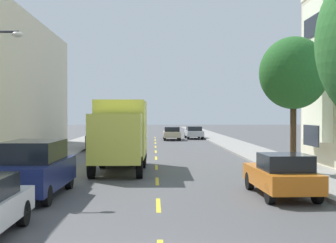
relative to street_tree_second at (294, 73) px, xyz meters
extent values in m
plane|color=#4C4C4F|center=(-6.40, 16.08, -4.75)|extent=(160.00, 160.00, 0.00)
cube|color=gray|center=(-13.50, 14.08, -4.68)|extent=(3.20, 120.00, 0.14)
cube|color=gray|center=(0.70, 14.08, -4.68)|extent=(3.20, 120.00, 0.14)
cube|color=yellow|center=(-6.40, -6.92, -4.74)|extent=(0.14, 2.20, 0.01)
cube|color=yellow|center=(-6.40, -1.92, -4.74)|extent=(0.14, 2.20, 0.01)
cube|color=yellow|center=(-6.40, 3.08, -4.74)|extent=(0.14, 2.20, 0.01)
cube|color=yellow|center=(-6.40, 8.08, -4.74)|extent=(0.14, 2.20, 0.01)
cube|color=yellow|center=(-6.40, 13.08, -4.74)|extent=(0.14, 2.20, 0.01)
cube|color=yellow|center=(-6.40, 18.08, -4.74)|extent=(0.14, 2.20, 0.01)
cube|color=yellow|center=(-6.40, 23.08, -4.74)|extent=(0.14, 2.20, 0.01)
cube|color=yellow|center=(-6.40, 28.08, -4.74)|extent=(0.14, 2.20, 0.01)
cube|color=yellow|center=(-6.40, 33.08, -4.74)|extent=(0.14, 2.20, 0.01)
cube|color=white|center=(2.02, 2.55, 0.38)|extent=(0.55, 3.03, 7.41)
cube|color=#1E232D|center=(1.73, 2.55, -3.04)|extent=(0.04, 2.31, 1.10)
cube|color=#1E232D|center=(1.73, 2.55, -0.19)|extent=(0.04, 2.31, 1.10)
cube|color=#1E232D|center=(1.73, 2.55, 2.66)|extent=(0.04, 2.31, 1.10)
cylinder|color=#47331E|center=(0.00, 0.00, -2.93)|extent=(0.29, 0.29, 3.36)
ellipsoid|color=#235B23|center=(0.00, 0.00, 0.02)|extent=(3.19, 3.19, 3.39)
cylinder|color=#38383D|center=(-11.95, -4.55, 1.06)|extent=(1.10, 0.10, 0.10)
ellipsoid|color=silver|center=(-11.45, -4.55, 0.96)|extent=(0.44, 0.28, 0.20)
cube|color=#D8D84C|center=(-8.19, 2.65, -2.65)|extent=(2.47, 4.96, 2.87)
cube|color=#D8D84C|center=(-8.24, -0.97, -2.99)|extent=(2.33, 1.93, 2.20)
cube|color=black|center=(-8.25, -1.87, -2.50)|extent=(2.02, 0.11, 0.97)
cube|color=black|center=(-8.15, 5.03, -4.32)|extent=(2.40, 0.19, 0.24)
cylinder|color=black|center=(-9.30, -1.00, -4.27)|extent=(0.29, 0.96, 0.96)
cylinder|color=black|center=(-7.18, -1.03, -4.27)|extent=(0.29, 0.96, 0.96)
cylinder|color=black|center=(-9.23, 3.93, -4.27)|extent=(0.29, 0.96, 0.96)
cylinder|color=black|center=(-7.11, 3.90, -4.27)|extent=(0.29, 0.96, 0.96)
cylinder|color=black|center=(-9.24, 2.83, -4.27)|extent=(0.29, 0.96, 0.96)
cylinder|color=black|center=(-7.12, 2.80, -4.27)|extent=(0.29, 0.96, 0.96)
cube|color=#333338|center=(-10.65, 14.64, -3.97)|extent=(2.04, 4.84, 0.90)
cube|color=black|center=(-10.65, 14.64, -3.17)|extent=(1.77, 2.82, 0.70)
cylinder|color=black|center=(-11.49, 12.99, -4.42)|extent=(0.23, 0.66, 0.66)
cylinder|color=black|center=(-9.76, 13.02, -4.42)|extent=(0.23, 0.66, 0.66)
cylinder|color=black|center=(-11.55, 16.26, -4.42)|extent=(0.23, 0.66, 0.66)
cylinder|color=black|center=(-9.82, 16.29, -4.42)|extent=(0.23, 0.66, 0.66)
cube|color=#B2B5BA|center=(-1.99, 30.53, -4.12)|extent=(1.91, 4.54, 0.60)
cube|color=black|center=(-1.98, 30.31, -3.57)|extent=(1.64, 2.20, 0.50)
cylinder|color=black|center=(-1.24, 32.08, -4.42)|extent=(0.24, 0.67, 0.66)
cylinder|color=black|center=(-2.81, 32.04, -4.42)|extent=(0.24, 0.67, 0.66)
cylinder|color=black|center=(-1.16, 29.02, -4.42)|extent=(0.24, 0.67, 0.66)
cylinder|color=black|center=(-2.74, 28.98, -4.42)|extent=(0.24, 0.67, 0.66)
cube|color=black|center=(-10.78, 23.54, -3.97)|extent=(2.02, 4.83, 0.90)
cube|color=black|center=(-10.78, 23.54, -3.17)|extent=(1.76, 2.81, 0.70)
cylinder|color=black|center=(-11.67, 21.92, -4.42)|extent=(0.23, 0.66, 0.66)
cylinder|color=black|center=(-9.94, 21.89, -4.42)|extent=(0.23, 0.66, 0.66)
cylinder|color=black|center=(-11.62, 25.18, -4.42)|extent=(0.23, 0.66, 0.66)
cylinder|color=black|center=(-9.89, 25.15, -4.42)|extent=(0.23, 0.66, 0.66)
cube|color=orange|center=(-2.14, -5.47, -4.11)|extent=(1.84, 4.04, 0.62)
cube|color=black|center=(-2.13, -5.95, -3.52)|extent=(1.57, 1.72, 0.55)
cylinder|color=black|center=(-1.41, -4.10, -4.42)|extent=(0.24, 0.67, 0.66)
cylinder|color=black|center=(-2.93, -4.13, -4.42)|extent=(0.24, 0.67, 0.66)
cylinder|color=black|center=(-1.34, -6.81, -4.42)|extent=(0.24, 0.67, 0.66)
cylinder|color=black|center=(-2.86, -6.85, -4.42)|extent=(0.24, 0.67, 0.66)
cube|color=#194C28|center=(-10.84, 30.43, -4.02)|extent=(2.15, 5.36, 0.80)
cube|color=black|center=(-10.87, 29.27, -3.32)|extent=(1.81, 1.64, 0.60)
cylinder|color=black|center=(-11.78, 28.66, -4.42)|extent=(0.24, 0.67, 0.66)
cylinder|color=black|center=(-10.00, 28.61, -4.42)|extent=(0.24, 0.67, 0.66)
cylinder|color=black|center=(-11.68, 32.26, -4.42)|extent=(0.24, 0.67, 0.66)
cylinder|color=black|center=(-9.90, 32.21, -4.42)|extent=(0.24, 0.67, 0.66)
cylinder|color=black|center=(-9.87, -9.46, -4.42)|extent=(0.22, 0.66, 0.66)
cube|color=navy|center=(-10.67, -5.34, -3.97)|extent=(2.08, 4.85, 0.90)
cube|color=black|center=(-10.67, -5.34, -3.17)|extent=(1.79, 2.83, 0.70)
cylinder|color=black|center=(-9.85, -6.99, -4.42)|extent=(0.24, 0.67, 0.66)
cylinder|color=black|center=(-11.49, -3.68, -4.42)|extent=(0.24, 0.67, 0.66)
cylinder|color=black|center=(-9.76, -3.73, -4.42)|extent=(0.24, 0.67, 0.66)
cube|color=tan|center=(-4.60, 28.27, -4.12)|extent=(1.80, 4.50, 0.60)
cube|color=black|center=(-4.60, 28.05, -3.57)|extent=(1.58, 2.16, 0.50)
cylinder|color=black|center=(-3.81, 29.80, -4.42)|extent=(0.22, 0.66, 0.66)
cylinder|color=black|center=(-5.39, 29.80, -4.42)|extent=(0.22, 0.66, 0.66)
cylinder|color=black|center=(-3.81, 26.74, -4.42)|extent=(0.22, 0.66, 0.66)
cylinder|color=black|center=(-5.39, 26.74, -4.42)|extent=(0.22, 0.66, 0.66)
camera|label=1|loc=(-6.54, -21.04, -1.89)|focal=48.48mm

